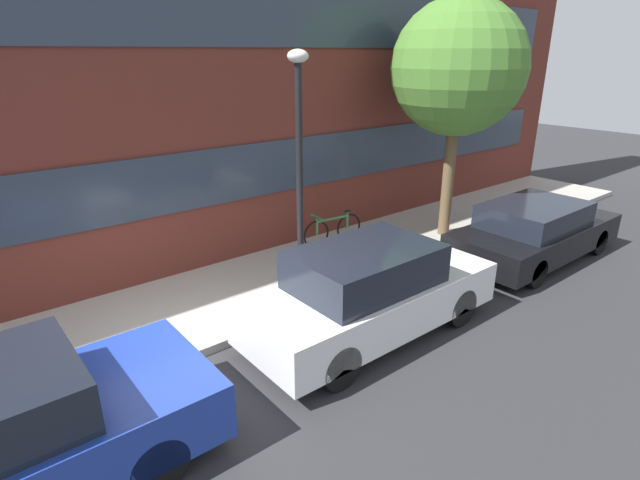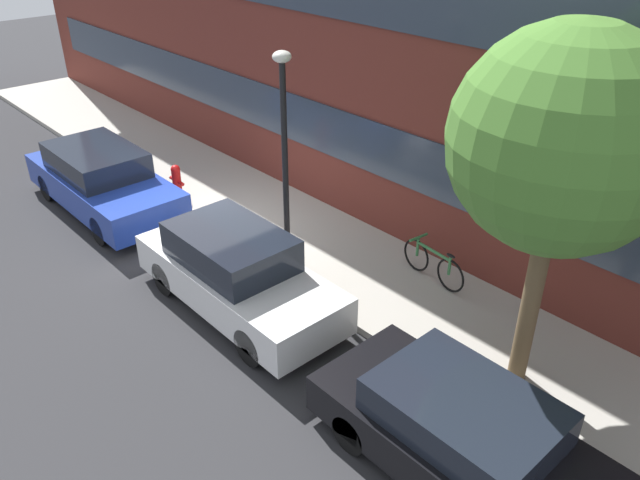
# 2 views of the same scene
# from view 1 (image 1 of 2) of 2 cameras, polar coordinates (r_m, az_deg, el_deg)

# --- Properties ---
(ground_plane) EXTENTS (56.00, 56.00, 0.00)m
(ground_plane) POSITION_cam_1_polar(r_m,az_deg,el_deg) (7.72, -13.53, -13.05)
(ground_plane) COLOR #2B2B2D
(sidewalk_strip) EXTENTS (28.00, 2.73, 0.14)m
(sidewalk_strip) POSITION_cam_1_polar(r_m,az_deg,el_deg) (8.78, -17.56, -8.54)
(sidewalk_strip) COLOR #A8A399
(sidewalk_strip) RESTS_ON ground_plane
(rowhouse_facade) EXTENTS (28.00, 1.02, 8.80)m
(rowhouse_facade) POSITION_cam_1_polar(r_m,az_deg,el_deg) (9.46, -25.04, 20.11)
(rowhouse_facade) COLOR maroon
(rowhouse_facade) RESTS_ON ground_plane
(parked_car_white) EXTENTS (4.21, 1.65, 1.49)m
(parked_car_white) POSITION_cam_1_polar(r_m,az_deg,el_deg) (7.79, 5.73, -5.94)
(parked_car_white) COLOR silver
(parked_car_white) RESTS_ON ground_plane
(parked_car_black) EXTENTS (4.25, 1.74, 1.26)m
(parked_car_black) POSITION_cam_1_polar(r_m,az_deg,el_deg) (11.59, 23.32, 0.96)
(parked_car_black) COLOR black
(parked_car_black) RESTS_ON ground_plane
(fire_hydrant) EXTENTS (0.55, 0.30, 0.81)m
(fire_hydrant) POSITION_cam_1_polar(r_m,az_deg,el_deg) (7.33, -29.82, -12.45)
(fire_hydrant) COLOR red
(fire_hydrant) RESTS_ON sidewalk_strip
(bicycle) EXTENTS (1.52, 0.44, 0.74)m
(bicycle) POSITION_cam_1_polar(r_m,az_deg,el_deg) (11.13, 1.46, 1.28)
(bicycle) COLOR black
(bicycle) RESTS_ON sidewalk_strip
(street_tree) EXTENTS (2.89, 2.89, 5.20)m
(street_tree) POSITION_cam_1_polar(r_m,az_deg,el_deg) (11.61, 15.54, 18.37)
(street_tree) COLOR brown
(street_tree) RESTS_ON sidewalk_strip
(lamp_post) EXTENTS (0.32, 0.32, 4.12)m
(lamp_post) POSITION_cam_1_polar(r_m,az_deg,el_deg) (7.96, -2.38, 9.86)
(lamp_post) COLOR black
(lamp_post) RESTS_ON sidewalk_strip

